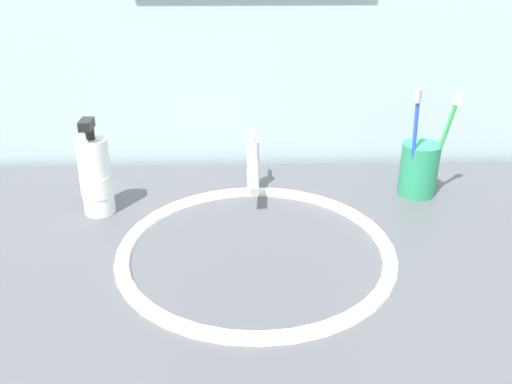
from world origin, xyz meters
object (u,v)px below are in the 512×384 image
Objects in this scene: toothbrush_green at (444,138)px; soap_dispenser at (96,177)px; toothbrush_cup at (419,169)px; faucet at (253,168)px; toothbrush_blue at (415,138)px.

toothbrush_green is 1.13× the size of soap_dispenser.
toothbrush_cup is at bearing 156.76° from toothbrush_green.
toothbrush_cup is at bearing -1.52° from faucet.
toothbrush_green is 0.63m from soap_dispenser.
soap_dispenser is at bearing -176.53° from toothbrush_blue.
toothbrush_cup is 0.08m from toothbrush_blue.
faucet is 0.31m from toothbrush_cup.
soap_dispenser is (-0.28, -0.07, 0.02)m from faucet.
toothbrush_green is (0.03, -0.01, 0.07)m from toothbrush_cup.
toothbrush_green reaches higher than soap_dispenser.
toothbrush_green is 0.96× the size of toothbrush_blue.
toothbrush_cup is (0.31, -0.01, -0.00)m from faucet.
toothbrush_green is at bearing 11.83° from toothbrush_blue.
soap_dispenser is (-0.57, -0.03, -0.05)m from toothbrush_blue.
toothbrush_green reaches higher than toothbrush_cup.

